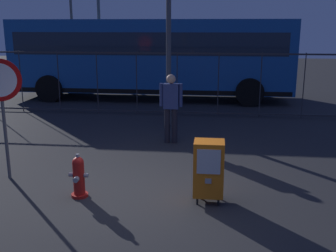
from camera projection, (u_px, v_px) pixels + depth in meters
name	position (u px, v px, depth m)	size (l,w,h in m)	color
ground_plane	(142.00, 194.00, 6.86)	(60.00, 60.00, 0.00)	#262628
fire_hydrant	(79.00, 177.00, 6.66)	(0.33, 0.31, 0.75)	red
newspaper_box_primary	(209.00, 168.00, 6.42)	(0.48, 0.42, 1.02)	black
stop_sign	(1.00, 94.00, 7.16)	(0.71, 0.31, 2.23)	#4C4F54
pedestrian	(171.00, 105.00, 9.61)	(0.55, 0.22, 1.67)	black
fence_barrier	(177.00, 83.00, 12.60)	(18.03, 0.04, 2.00)	#2D2D33
bus_near	(152.00, 54.00, 15.46)	(10.50, 2.79, 3.00)	#19519E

